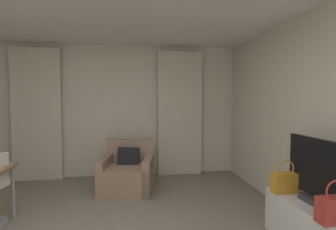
# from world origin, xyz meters

# --- Properties ---
(wall_window) EXTENTS (5.12, 0.06, 2.60)m
(wall_window) POSITION_xyz_m (0.00, 3.03, 1.30)
(wall_window) COLOR beige
(wall_window) RESTS_ON ground
(curtain_left_panel) EXTENTS (0.90, 0.06, 2.50)m
(curtain_left_panel) POSITION_xyz_m (-1.38, 2.90, 1.25)
(curtain_left_panel) COLOR beige
(curtain_left_panel) RESTS_ON ground
(curtain_right_panel) EXTENTS (0.90, 0.06, 2.50)m
(curtain_right_panel) POSITION_xyz_m (1.38, 2.90, 1.25)
(curtain_right_panel) COLOR beige
(curtain_right_panel) RESTS_ON ground
(armchair) EXTENTS (0.97, 0.96, 0.83)m
(armchair) POSITION_xyz_m (0.32, 2.05, 0.28)
(armchair) COLOR #997A66
(armchair) RESTS_ON ground
(tv_console) EXTENTS (0.51, 1.15, 0.50)m
(tv_console) POSITION_xyz_m (2.21, -0.12, 0.25)
(tv_console) COLOR white
(tv_console) RESTS_ON ground
(tv_flatscreen) EXTENTS (0.20, 0.91, 0.65)m
(tv_flatscreen) POSITION_xyz_m (2.21, -0.11, 0.80)
(tv_flatscreen) COLOR #333338
(tv_flatscreen) RESTS_ON tv_console
(handbag_primary) EXTENTS (0.30, 0.14, 0.37)m
(handbag_primary) POSITION_xyz_m (2.08, 0.24, 0.62)
(handbag_primary) COLOR orange
(handbag_primary) RESTS_ON tv_console
(handbag_secondary) EXTENTS (0.30, 0.14, 0.37)m
(handbag_secondary) POSITION_xyz_m (2.07, -0.51, 0.62)
(handbag_secondary) COLOR #B73833
(handbag_secondary) RESTS_ON tv_console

